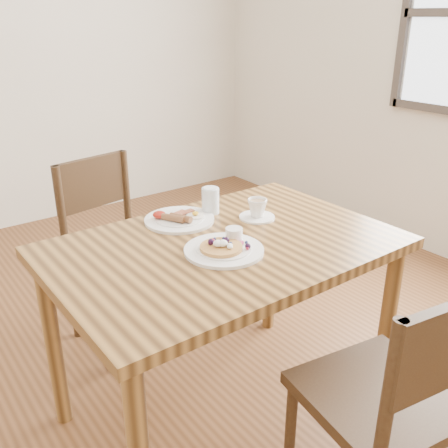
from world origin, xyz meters
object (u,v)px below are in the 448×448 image
dining_table (224,267)px  breakfast_plate (179,219)px  teacup_saucer (257,210)px  chair_near (396,397)px  pancake_plate (225,247)px  chair_far (114,242)px  water_glass (210,201)px

dining_table → breakfast_plate: 0.28m
breakfast_plate → teacup_saucer: size_ratio=1.93×
chair_near → teacup_saucer: 0.84m
chair_near → teacup_saucer: chair_near is taller
pancake_plate → teacup_saucer: teacup_saucer is taller
chair_far → teacup_saucer: bearing=106.4°
teacup_saucer → water_glass: size_ratio=1.35×
chair_near → breakfast_plate: bearing=106.6°
chair_near → water_glass: (0.03, 0.94, 0.31)m
pancake_plate → breakfast_plate: pancake_plate is taller
dining_table → water_glass: bearing=63.9°
teacup_saucer → pancake_plate: bearing=-150.2°
chair_near → dining_table: bearing=107.4°
teacup_saucer → water_glass: bearing=125.8°
chair_far → water_glass: size_ratio=8.46×
breakfast_plate → water_glass: bearing=0.3°
chair_near → pancake_plate: chair_near is taller
pancake_plate → breakfast_plate: 0.32m
dining_table → pancake_plate: (-0.04, -0.06, 0.11)m
chair_far → pancake_plate: 0.86m
chair_near → pancake_plate: 0.69m
chair_far → pancake_plate: (0.04, -0.81, 0.27)m
chair_near → chair_far: (-0.18, 1.43, 0.00)m
chair_near → breakfast_plate: 0.98m
teacup_saucer → chair_far: bearing=116.6°
chair_far → breakfast_plate: chair_far is taller
teacup_saucer → chair_near: bearing=-100.3°
chair_far → chair_near: bearing=87.2°
dining_table → breakfast_plate: breakfast_plate is taller
pancake_plate → water_glass: 0.36m
teacup_saucer → water_glass: water_glass is taller
dining_table → pancake_plate: bearing=-125.4°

